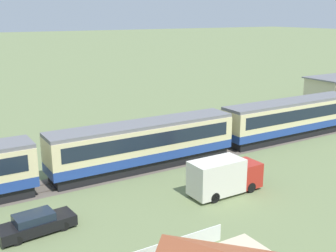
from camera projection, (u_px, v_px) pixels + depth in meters
ground_plane at (268, 142)px, 45.49m from camera, size 600.00×600.00×0.00m
passenger_train at (228, 128)px, 42.20m from camera, size 73.16×3.20×4.21m
railway_track at (209, 154)px, 41.68m from camera, size 118.98×3.60×0.04m
parked_car_black at (36, 224)px, 26.49m from camera, size 4.93×2.14×1.37m
delivery_truck_red at (224, 176)px, 32.16m from camera, size 5.93×2.17×2.82m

